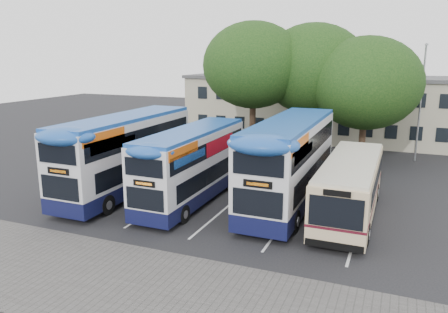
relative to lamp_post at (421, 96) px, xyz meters
name	(u,v)px	position (x,y,z in m)	size (l,w,h in m)	color
ground	(271,249)	(-6.00, -19.97, -5.08)	(120.00, 120.00, 0.00)	black
paving_strip	(175,297)	(-8.00, -24.97, -5.08)	(40.00, 6.00, 0.01)	#595654
bay_lines	(232,203)	(-9.75, -14.97, -5.08)	(14.12, 11.00, 0.01)	silver
depot_building	(350,108)	(-6.00, 7.02, -1.93)	(32.40, 8.40, 6.20)	#B3AA90
lamp_post	(421,96)	(0.00, 0.00, 0.00)	(0.25, 1.05, 9.06)	gray
tree_left	(253,65)	(-12.54, -3.29, 2.31)	(8.07, 8.07, 10.84)	black
tree_mid	(313,69)	(-8.19, -1.03, 2.01)	(8.57, 8.57, 10.74)	black
tree_right	(366,83)	(-3.92, -2.49, 1.06)	(8.17, 8.17, 9.62)	black
bus_dd_left	(127,151)	(-16.38, -15.49, -2.49)	(2.74, 11.28, 4.70)	#0F1239
bus_dd_mid	(193,162)	(-11.97, -15.46, -2.78)	(2.43, 10.02, 4.18)	#0F1239
bus_dd_right	(290,158)	(-6.73, -13.95, -2.45)	(2.79, 11.49, 4.79)	#0F1239
bus_single	(350,184)	(-3.39, -14.49, -3.37)	(2.58, 10.14, 3.02)	beige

